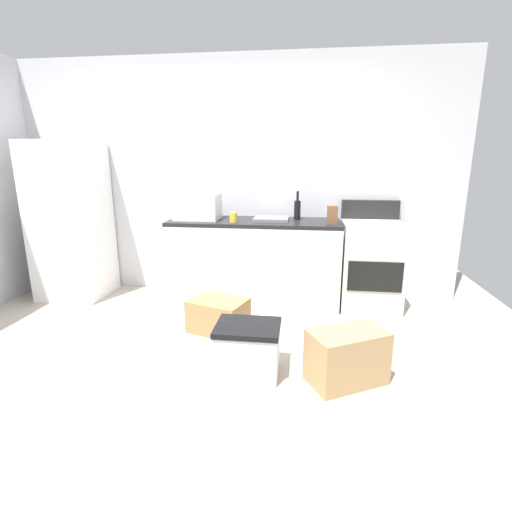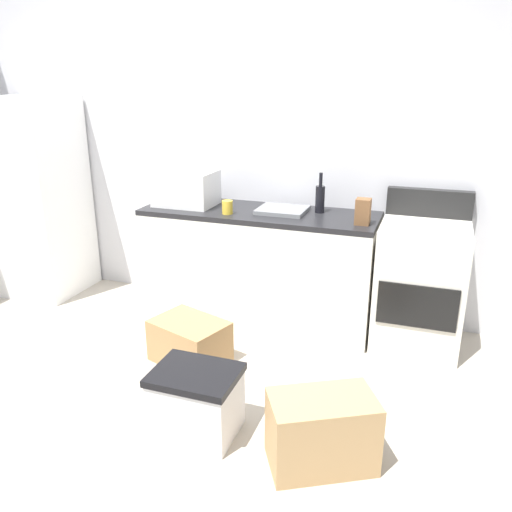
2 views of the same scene
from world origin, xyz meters
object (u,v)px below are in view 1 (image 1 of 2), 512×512
object	(u,v)px
microwave	(198,207)
cardboard_box_large	(347,357)
knife_block	(332,215)
cardboard_box_medium	(218,315)
refrigerator	(71,221)
coffee_mug	(233,217)
storage_bin	(248,349)
wine_bottle	(297,209)
stove_oven	(370,264)

from	to	relation	value
microwave	cardboard_box_large	xyz separation A→B (m)	(1.46, -1.48, -0.84)
knife_block	cardboard_box_medium	bearing A→B (deg)	-146.49
microwave	cardboard_box_large	world-z (taller)	microwave
refrigerator	cardboard_box_large	distance (m)	3.30
refrigerator	microwave	world-z (taller)	refrigerator
refrigerator	microwave	size ratio (longest dim) A/B	3.73
cardboard_box_large	cardboard_box_medium	distance (m)	1.28
coffee_mug	storage_bin	size ratio (longest dim) A/B	0.22
coffee_mug	wine_bottle	bearing A→B (deg)	22.77
coffee_mug	knife_block	bearing A→B (deg)	2.55
wine_bottle	refrigerator	bearing A→B (deg)	-176.39
cardboard_box_large	knife_block	bearing A→B (deg)	92.11
refrigerator	storage_bin	world-z (taller)	refrigerator
coffee_mug	cardboard_box_large	world-z (taller)	coffee_mug
cardboard_box_large	refrigerator	bearing A→B (deg)	153.65
knife_block	storage_bin	size ratio (longest dim) A/B	0.39
storage_bin	wine_bottle	bearing A→B (deg)	79.26
refrigerator	cardboard_box_medium	size ratio (longest dim) A/B	3.48
refrigerator	storage_bin	bearing A→B (deg)	-32.80
microwave	coffee_mug	world-z (taller)	microwave
wine_bottle	stove_oven	bearing A→B (deg)	-7.52
cardboard_box_medium	refrigerator	bearing A→B (deg)	157.78
knife_block	cardboard_box_medium	world-z (taller)	knife_block
cardboard_box_large	stove_oven	bearing A→B (deg)	75.97
microwave	cardboard_box_large	size ratio (longest dim) A/B	0.88
cardboard_box_large	cardboard_box_medium	bearing A→B (deg)	147.29
microwave	cardboard_box_medium	distance (m)	1.25
stove_oven	cardboard_box_large	distance (m)	1.56
microwave	storage_bin	distance (m)	1.85
coffee_mug	microwave	bearing A→B (deg)	159.56
wine_bottle	knife_block	distance (m)	0.42
knife_block	storage_bin	xyz separation A→B (m)	(-0.65, -1.35, -0.80)
microwave	knife_block	distance (m)	1.41
knife_block	cardboard_box_large	distance (m)	1.59
coffee_mug	cardboard_box_medium	distance (m)	1.02
stove_oven	wine_bottle	distance (m)	0.95
coffee_mug	cardboard_box_large	xyz separation A→B (m)	(1.04, -1.32, -0.76)
wine_bottle	knife_block	size ratio (longest dim) A/B	1.67
microwave	knife_block	size ratio (longest dim) A/B	2.56
microwave	cardboard_box_medium	size ratio (longest dim) A/B	0.93
refrigerator	microwave	distance (m)	1.45
refrigerator	cardboard_box_medium	distance (m)	2.09
stove_oven	knife_block	distance (m)	0.68
refrigerator	storage_bin	xyz separation A→B (m)	(2.20, -1.42, -0.67)
storage_bin	coffee_mug	bearing A→B (deg)	104.60
refrigerator	coffee_mug	bearing A→B (deg)	-3.41
cardboard_box_large	storage_bin	distance (m)	0.70
stove_oven	storage_bin	size ratio (longest dim) A/B	2.39
storage_bin	refrigerator	bearing A→B (deg)	147.20
cardboard_box_large	storage_bin	bearing A→B (deg)	178.43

